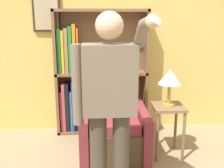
# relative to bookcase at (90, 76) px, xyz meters

# --- Properties ---
(wall_back) EXTENTS (8.00, 0.11, 2.80)m
(wall_back) POSITION_rel_bookcase_xyz_m (0.40, 0.16, 0.53)
(wall_back) COLOR #E0C160
(wall_back) RESTS_ON ground_plane
(bookcase) EXTENTS (1.35, 0.28, 1.84)m
(bookcase) POSITION_rel_bookcase_xyz_m (0.00, 0.00, 0.00)
(bookcase) COLOR brown
(bookcase) RESTS_ON ground_plane
(armchair) EXTENTS (0.80, 0.85, 1.26)m
(armchair) POSITION_rel_bookcase_xyz_m (0.30, -0.78, -0.49)
(armchair) COLOR #4C3823
(armchair) RESTS_ON ground_plane
(person_standing) EXTENTS (0.60, 0.78, 1.77)m
(person_standing) POSITION_rel_bookcase_xyz_m (0.20, -1.72, 0.15)
(person_standing) COLOR #473D33
(person_standing) RESTS_ON ground_plane
(side_table) EXTENTS (0.38, 0.38, 0.66)m
(side_table) POSITION_rel_bookcase_xyz_m (0.98, -0.81, -0.36)
(side_table) COLOR #846647
(side_table) RESTS_ON ground_plane
(table_lamp) EXTENTS (0.28, 0.28, 0.46)m
(table_lamp) POSITION_rel_bookcase_xyz_m (0.98, -0.81, 0.14)
(table_lamp) COLOR gold
(table_lamp) RESTS_ON side_table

